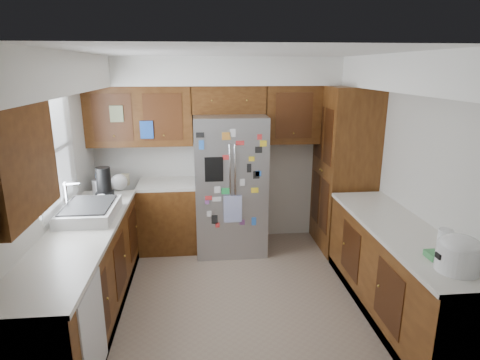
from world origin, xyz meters
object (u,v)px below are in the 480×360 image
object	(u,v)px
fridge	(230,184)
paper_towel	(444,245)
rice_cooker	(459,253)
pantry	(344,170)

from	to	relation	value
fridge	paper_towel	world-z (taller)	fridge
fridge	paper_towel	bearing A→B (deg)	-57.27
rice_cooker	paper_towel	xyz separation A→B (m)	(-0.01, 0.17, -0.02)
fridge	rice_cooker	world-z (taller)	fridge
pantry	paper_towel	world-z (taller)	pantry
paper_towel	pantry	bearing A→B (deg)	89.85
fridge	rice_cooker	distance (m)	2.92
fridge	rice_cooker	bearing A→B (deg)	-59.01
pantry	paper_towel	xyz separation A→B (m)	(-0.01, -2.27, -0.03)
pantry	rice_cooker	world-z (taller)	pantry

